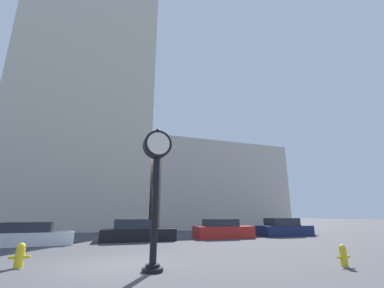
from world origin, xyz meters
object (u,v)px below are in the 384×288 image
street_clock (156,174)px  fire_hydrant_near (343,255)px  car_black (137,232)px  car_navy (284,228)px  car_white (30,236)px  fire_hydrant_far (20,255)px  car_red (223,230)px

street_clock → fire_hydrant_near: bearing=-12.7°
car_black → car_navy: size_ratio=1.11×
car_black → street_clock: bearing=-93.0°
fire_hydrant_near → car_navy: bearing=59.2°
car_white → car_navy: 17.86m
car_white → fire_hydrant_far: 7.19m
car_black → car_navy: (11.84, 0.15, 0.01)m
car_white → car_navy: car_navy is taller
car_red → car_navy: (5.60, 0.16, 0.01)m
fire_hydrant_near → fire_hydrant_far: bearing=161.1°
car_red → fire_hydrant_far: (-11.08, -7.53, -0.19)m
car_white → car_red: car_red is taller
car_red → fire_hydrant_far: bearing=-143.7°
car_navy → fire_hydrant_far: 18.37m
car_navy → fire_hydrant_far: (-16.69, -7.69, -0.20)m
car_red → fire_hydrant_far: 13.40m
street_clock → fire_hydrant_far: size_ratio=5.93×
car_white → car_red: 12.25m
car_red → car_black: bearing=-178.0°
street_clock → car_navy: size_ratio=1.02×
street_clock → fire_hydrant_near: street_clock is taller
car_red → fire_hydrant_near: size_ratio=6.30×
car_white → fire_hydrant_near: (11.21, -10.54, -0.17)m
fire_hydrant_near → car_red: bearing=84.6°
car_white → car_red: (12.25, 0.43, 0.05)m
car_black → car_white: bearing=-173.5°
fire_hydrant_near → fire_hydrant_far: fire_hydrant_far is taller
fire_hydrant_far → car_black: bearing=57.2°
fire_hydrant_near → car_white: bearing=136.8°
fire_hydrant_far → car_white: bearing=99.3°
car_white → car_black: bearing=1.5°
car_navy → fire_hydrant_near: bearing=-119.6°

